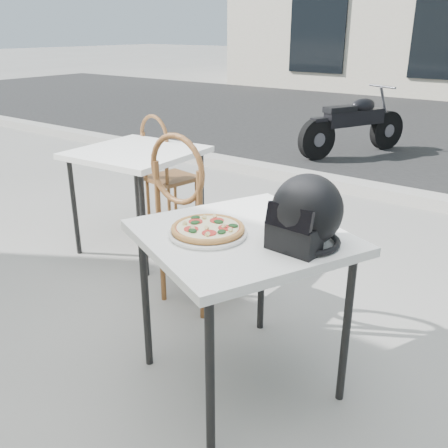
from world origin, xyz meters
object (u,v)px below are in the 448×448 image
Objects in this scene: pizza at (208,228)px; cafe_chair_main at (190,212)px; cafe_table_side at (137,159)px; cafe_table_main at (242,248)px; cafe_chair_side at (164,166)px; plate at (208,233)px; helmet at (306,215)px; motorcycle at (354,125)px.

pizza is 0.82m from cafe_chair_main.
pizza is 0.43× the size of cafe_table_side.
cafe_chair_main reaches higher than cafe_table_main.
cafe_chair_side is at bearing 138.33° from pizza.
plate is 1.74m from cafe_table_side.
cafe_chair_main reaches higher than helmet.
cafe_table_main is 0.17m from plate.
helmet reaches higher than cafe_table_side.
pizza reaches higher than cafe_table_side.
pizza is 1.74m from cafe_table_side.
cafe_chair_main is 4.50m from motorcycle.
cafe_table_side is at bearing 160.10° from helmet.
cafe_table_side is at bearing 146.18° from pizza.
plate is 2.16m from cafe_chair_side.
helmet is (0.28, 0.05, 0.20)m from cafe_table_main.
motorcycle is at bearing 105.66° from plate.
cafe_chair_main is (-0.67, 0.44, -0.11)m from cafe_table_main.
helmet is at bearing -45.77° from motorcycle.
cafe_table_side is (-1.44, 0.97, -0.11)m from pizza.
motorcycle reaches higher than plate.
cafe_table_main is at bearing -166.52° from helmet.
cafe_table_main is 1.24× the size of cafe_table_side.
pizza is 1.18× the size of helmet.
cafe_chair_side is (-1.99, 1.27, -0.38)m from helmet.
helmet is at bearing 160.69° from cafe_chair_main.
cafe_chair_side reaches higher than pizza.
helmet is 0.36× the size of cafe_table_side.
pizza is at bearing 139.02° from cafe_chair_main.
helmet is at bearing 22.78° from pizza.
cafe_table_side is at bearing 151.06° from cafe_table_main.
cafe_table_main is 2.16m from cafe_chair_side.
cafe_chair_main is at bearing -25.53° from cafe_table_side.
motorcycle reaches higher than pizza.
cafe_table_side is at bearing -22.59° from cafe_chair_main.
helmet is at bearing 9.55° from cafe_table_main.
pizza is 0.35× the size of cafe_chair_main.
helmet reaches higher than cafe_table_main.
helmet is 5.15m from motorcycle.
motorcycle is (-1.78, 4.81, -0.53)m from helmet.
helmet reaches higher than pizza.
helmet is 0.29× the size of cafe_chair_main.
cafe_chair_side is at bearing 138.33° from plate.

